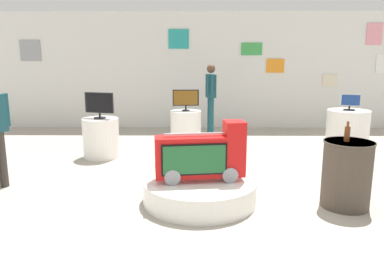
% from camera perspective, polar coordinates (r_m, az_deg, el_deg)
% --- Properties ---
extents(ground_plane, '(30.00, 30.00, 0.00)m').
position_cam_1_polar(ground_plane, '(5.07, 1.54, -9.27)').
color(ground_plane, '#A8A091').
extents(back_wall_display, '(12.12, 0.13, 2.99)m').
position_cam_1_polar(back_wall_display, '(9.76, 1.17, 9.83)').
color(back_wall_display, silver).
rests_on(back_wall_display, ground).
extents(main_display_pedestal, '(1.45, 1.45, 0.29)m').
position_cam_1_polar(main_display_pedestal, '(4.78, 1.20, -8.73)').
color(main_display_pedestal, white).
rests_on(main_display_pedestal, ground).
extents(novelty_firetruck_tv, '(1.15, 0.47, 0.76)m').
position_cam_1_polar(novelty_firetruck_tv, '(4.64, 1.50, -3.44)').
color(novelty_firetruck_tv, gray).
rests_on(novelty_firetruck_tv, main_display_pedestal).
extents(display_pedestal_left_rear, '(0.66, 0.66, 0.73)m').
position_cam_1_polar(display_pedestal_left_rear, '(7.06, -13.92, -0.49)').
color(display_pedestal_left_rear, white).
rests_on(display_pedestal_left_rear, ground).
extents(tv_on_left_rear, '(0.55, 0.22, 0.47)m').
position_cam_1_polar(tv_on_left_rear, '(6.95, -14.17, 4.56)').
color(tv_on_left_rear, black).
rests_on(tv_on_left_rear, display_pedestal_left_rear).
extents(display_pedestal_center_rear, '(0.88, 0.88, 0.73)m').
position_cam_1_polar(display_pedestal_center_rear, '(8.60, 22.95, 1.07)').
color(display_pedestal_center_rear, white).
rests_on(display_pedestal_center_rear, ground).
extents(tv_on_center_rear, '(0.39, 0.24, 0.34)m').
position_cam_1_polar(tv_on_center_rear, '(8.53, 23.26, 4.64)').
color(tv_on_center_rear, black).
rests_on(tv_on_center_rear, display_pedestal_center_rear).
extents(display_pedestal_right_rear, '(0.65, 0.65, 0.73)m').
position_cam_1_polar(display_pedestal_right_rear, '(7.83, -0.96, 1.03)').
color(display_pedestal_right_rear, white).
rests_on(display_pedestal_right_rear, ground).
extents(tv_on_right_rear, '(0.55, 0.17, 0.44)m').
position_cam_1_polar(tv_on_right_rear, '(7.74, -0.98, 5.58)').
color(tv_on_right_rear, black).
rests_on(tv_on_right_rear, display_pedestal_right_rear).
extents(side_table_round, '(0.60, 0.60, 0.83)m').
position_cam_1_polar(side_table_round, '(4.93, 22.82, -5.61)').
color(side_table_round, '#4C4238').
rests_on(side_table_round, ground).
extents(bottle_on_side_table, '(0.07, 0.07, 0.24)m').
position_cam_1_polar(bottle_on_side_table, '(4.80, 22.90, 0.16)').
color(bottle_on_side_table, brown).
rests_on(bottle_on_side_table, side_table_round).
extents(shopper_browsing_rear, '(0.24, 0.56, 1.68)m').
position_cam_1_polar(shopper_browsing_rear, '(8.71, 2.92, 6.24)').
color(shopper_browsing_rear, '#194751').
rests_on(shopper_browsing_rear, ground).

